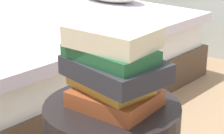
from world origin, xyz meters
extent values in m
cube|color=#4C3828|center=(-1.30, 0.57, 0.11)|extent=(1.54, 2.03, 0.22)
cube|color=white|center=(-1.30, 0.57, 0.31)|extent=(1.48, 1.95, 0.18)
cube|color=silver|center=(-1.30, 0.57, 0.43)|extent=(1.57, 1.99, 0.06)
cube|color=#994723|center=(0.01, 0.00, 0.53)|extent=(0.25, 0.22, 0.05)
cube|color=#B7842D|center=(-0.01, 0.00, 0.57)|extent=(0.25, 0.17, 0.04)
cube|color=#28282D|center=(0.01, 0.01, 0.62)|extent=(0.30, 0.23, 0.06)
cube|color=#1E512D|center=(0.00, -0.01, 0.67)|extent=(0.26, 0.16, 0.04)
cube|color=beige|center=(0.00, 0.00, 0.72)|extent=(0.25, 0.19, 0.06)
camera|label=1|loc=(0.72, -0.76, 1.01)|focal=62.29mm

